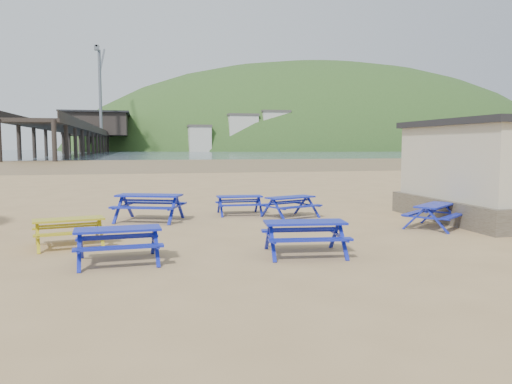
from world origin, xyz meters
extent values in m
plane|color=tan|center=(0.00, 0.00, 0.00)|extent=(400.00, 400.00, 0.00)
plane|color=olive|center=(0.00, 55.00, 0.00)|extent=(400.00, 400.00, 0.00)
plane|color=#4A5D6A|center=(0.00, 170.00, 0.01)|extent=(400.00, 400.00, 0.00)
cube|color=#192697|center=(-1.77, 3.21, 0.80)|extent=(2.12, 1.41, 0.05)
cube|color=#192697|center=(-1.54, 3.83, 0.49)|extent=(1.95, 0.95, 0.05)
cube|color=#192697|center=(-2.00, 2.59, 0.49)|extent=(1.95, 0.95, 0.05)
cube|color=#192697|center=(1.24, 3.99, 0.62)|extent=(1.55, 0.65, 0.04)
cube|color=#192697|center=(1.26, 4.50, 0.38)|extent=(1.54, 0.27, 0.04)
cube|color=#192697|center=(1.22, 3.48, 0.38)|extent=(1.54, 0.27, 0.04)
cube|color=#192697|center=(2.74, 2.97, 0.66)|extent=(1.75, 1.18, 0.05)
cube|color=#192697|center=(2.55, 3.48, 0.41)|extent=(1.60, 0.80, 0.05)
cube|color=#192697|center=(2.94, 2.46, 0.41)|extent=(1.60, 0.80, 0.05)
cube|color=#192697|center=(-2.47, -2.35, 0.68)|extent=(1.72, 0.76, 0.05)
cube|color=#192697|center=(-2.51, -1.80, 0.42)|extent=(1.69, 0.34, 0.05)
cube|color=#192697|center=(-2.44, -2.91, 0.42)|extent=(1.69, 0.34, 0.05)
cube|color=#192697|center=(1.42, -2.48, 0.70)|extent=(1.80, 0.87, 0.05)
cube|color=#192697|center=(1.48, -1.91, 0.43)|extent=(1.75, 0.44, 0.05)
cube|color=#192697|center=(1.35, -3.06, 0.43)|extent=(1.75, 0.44, 0.05)
cube|color=#192697|center=(6.12, -0.02, 0.66)|extent=(1.67, 1.51, 0.05)
cube|color=#192697|center=(5.78, 0.40, 0.41)|extent=(1.42, 1.19, 0.05)
cube|color=#192697|center=(6.45, -0.45, 0.41)|extent=(1.42, 1.19, 0.05)
cube|color=#B3AC15|center=(-3.67, -0.40, 0.64)|extent=(1.66, 0.92, 0.04)
cube|color=#B3AC15|center=(-3.78, 0.11, 0.39)|extent=(1.58, 0.54, 0.04)
cube|color=#B3AC15|center=(-3.56, -0.91, 0.39)|extent=(1.58, 0.54, 0.04)
cube|color=black|center=(-18.00, 175.00, 6.00)|extent=(9.00, 220.00, 0.60)
cube|color=black|center=(-18.00, 186.00, 10.00)|extent=(22.00, 30.00, 8.00)
cube|color=black|center=(-18.00, 186.00, 14.30)|extent=(24.00, 32.00, 0.60)
cylinder|color=slate|center=(-15.00, 164.00, 20.00)|extent=(1.00, 1.00, 28.00)
cube|color=slate|center=(-15.00, 178.00, 33.00)|extent=(0.60, 25.63, 12.38)
ellipsoid|color=#2D4C1E|center=(90.00, 230.00, -10.00)|extent=(264.00, 144.00, 108.00)
camera|label=1|loc=(-1.98, -12.58, 2.35)|focal=35.00mm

